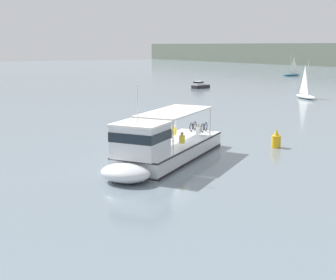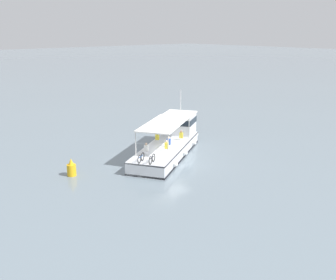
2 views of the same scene
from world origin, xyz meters
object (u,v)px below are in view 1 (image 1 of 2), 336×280
sailboat_off_stern (292,74)px  motorboat_far_right (200,85)px  channel_buoy (276,140)px  sailboat_mid_channel (306,95)px  ferry_main (161,149)px

sailboat_off_stern → motorboat_far_right: 42.43m
channel_buoy → sailboat_mid_channel: bearing=126.3°
sailboat_mid_channel → sailboat_off_stern: bearing=133.5°
motorboat_far_right → channel_buoy: bearing=-31.4°
motorboat_far_right → sailboat_mid_channel: size_ratio=0.70×
sailboat_off_stern → sailboat_mid_channel: size_ratio=1.00×
sailboat_mid_channel → ferry_main: bearing=-62.2°
sailboat_off_stern → sailboat_mid_channel: 52.02m
ferry_main → sailboat_mid_channel: 43.12m
sailboat_off_stern → motorboat_far_right: (14.14, -40.01, 0.00)m
ferry_main → sailboat_mid_channel: (-20.14, 38.13, -0.48)m
ferry_main → motorboat_far_right: ferry_main is taller
motorboat_far_right → channel_buoy: channel_buoy is taller
sailboat_off_stern → channel_buoy: bearing=-49.4°
motorboat_far_right → sailboat_mid_channel: (21.69, 2.30, -0.00)m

